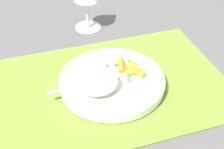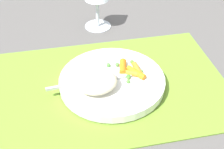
% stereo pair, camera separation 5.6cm
% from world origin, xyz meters
% --- Properties ---
extents(ground_plane, '(2.40, 2.40, 0.00)m').
position_xyz_m(ground_plane, '(0.00, 0.00, 0.00)').
color(ground_plane, '#565451').
extents(placemat, '(0.52, 0.35, 0.01)m').
position_xyz_m(placemat, '(0.00, 0.00, 0.00)').
color(placemat, olive).
rests_on(placemat, ground_plane).
extents(plate, '(0.24, 0.24, 0.02)m').
position_xyz_m(plate, '(0.00, 0.00, 0.02)').
color(plate, white).
rests_on(plate, placemat).
extents(rice_mound, '(0.09, 0.08, 0.03)m').
position_xyz_m(rice_mound, '(-0.04, -0.02, 0.04)').
color(rice_mound, beige).
rests_on(rice_mound, plate).
extents(carrot_portion, '(0.06, 0.07, 0.02)m').
position_xyz_m(carrot_portion, '(0.05, 0.01, 0.03)').
color(carrot_portion, orange).
rests_on(carrot_portion, plate).
extents(pea_scatter, '(0.08, 0.07, 0.01)m').
position_xyz_m(pea_scatter, '(0.04, 0.02, 0.03)').
color(pea_scatter, '#569B2F').
rests_on(pea_scatter, plate).
extents(fork, '(0.19, 0.03, 0.01)m').
position_xyz_m(fork, '(-0.03, -0.00, 0.03)').
color(fork, beige).
rests_on(fork, plate).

